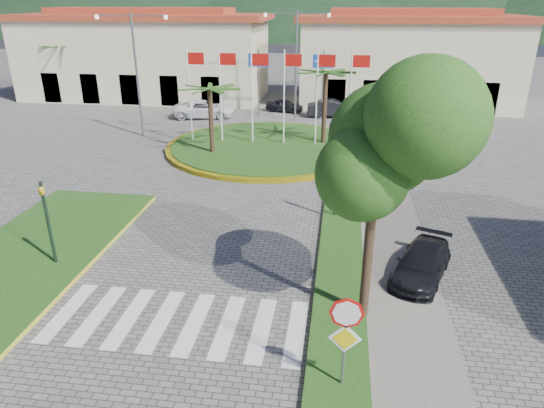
# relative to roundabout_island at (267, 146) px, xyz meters

# --- Properties ---
(sidewalk_right) EXTENTS (4.00, 28.00, 0.15)m
(sidewalk_right) POSITION_rel_roundabout_island_xyz_m (6.00, -20.00, -0.10)
(sidewalk_right) COLOR gray
(sidewalk_right) RESTS_ON ground
(verge_right) EXTENTS (1.60, 28.00, 0.18)m
(verge_right) POSITION_rel_roundabout_island_xyz_m (4.80, -20.00, -0.08)
(verge_right) COLOR #1C4A15
(verge_right) RESTS_ON ground
(median_left) EXTENTS (5.00, 14.00, 0.18)m
(median_left) POSITION_rel_roundabout_island_xyz_m (-6.50, -16.00, -0.08)
(median_left) COLOR #1C4A15
(median_left) RESTS_ON ground
(crosswalk) EXTENTS (8.00, 3.00, 0.01)m
(crosswalk) POSITION_rel_roundabout_island_xyz_m (-0.00, -18.00, -0.17)
(crosswalk) COLOR silver
(crosswalk) RESTS_ON ground
(roundabout_island) EXTENTS (12.70, 12.70, 6.00)m
(roundabout_island) POSITION_rel_roundabout_island_xyz_m (0.00, 0.00, 0.00)
(roundabout_island) COLOR yellow
(roundabout_island) RESTS_ON ground
(stop_sign) EXTENTS (0.80, 0.11, 2.65)m
(stop_sign) POSITION_rel_roundabout_island_xyz_m (4.90, -20.04, 1.62)
(stop_sign) COLOR slate
(stop_sign) RESTS_ON ground
(deciduous_tree) EXTENTS (3.60, 3.60, 6.80)m
(deciduous_tree) POSITION_rel_roundabout_island_xyz_m (5.50, -17.00, 5.00)
(deciduous_tree) COLOR black
(deciduous_tree) RESTS_ON ground
(traffic_light_left) EXTENTS (0.15, 0.18, 3.20)m
(traffic_light_left) POSITION_rel_roundabout_island_xyz_m (-5.20, -15.50, 1.77)
(traffic_light_left) COLOR black
(traffic_light_left) RESTS_ON ground
(traffic_light_right) EXTENTS (0.15, 0.18, 3.20)m
(traffic_light_right) POSITION_rel_roundabout_island_xyz_m (4.50, -10.00, 1.77)
(traffic_light_right) COLOR black
(traffic_light_right) RESTS_ON ground
(traffic_light_far) EXTENTS (0.18, 0.15, 3.20)m
(traffic_light_far) POSITION_rel_roundabout_island_xyz_m (8.00, 4.00, 1.77)
(traffic_light_far) COLOR black
(traffic_light_far) RESTS_ON ground
(direction_sign_west) EXTENTS (1.60, 0.14, 5.20)m
(direction_sign_west) POSITION_rel_roundabout_island_xyz_m (-2.00, 8.97, 3.36)
(direction_sign_west) COLOR slate
(direction_sign_west) RESTS_ON ground
(direction_sign_east) EXTENTS (1.60, 0.14, 5.20)m
(direction_sign_east) POSITION_rel_roundabout_island_xyz_m (3.00, 8.97, 3.36)
(direction_sign_east) COLOR slate
(direction_sign_east) RESTS_ON ground
(street_lamp_centre) EXTENTS (4.80, 0.16, 8.00)m
(street_lamp_centre) POSITION_rel_roundabout_island_xyz_m (1.00, 8.00, 4.32)
(street_lamp_centre) COLOR slate
(street_lamp_centre) RESTS_ON ground
(street_lamp_west) EXTENTS (4.80, 0.16, 8.00)m
(street_lamp_west) POSITION_rel_roundabout_island_xyz_m (-9.00, 2.00, 4.32)
(street_lamp_west) COLOR slate
(street_lamp_west) RESTS_ON ground
(building_left) EXTENTS (23.32, 9.54, 8.05)m
(building_left) POSITION_rel_roundabout_island_xyz_m (-14.00, 16.00, 3.73)
(building_left) COLOR beige
(building_left) RESTS_ON ground
(building_right) EXTENTS (19.08, 9.54, 8.05)m
(building_right) POSITION_rel_roundabout_island_xyz_m (10.00, 16.00, 3.73)
(building_right) COLOR beige
(building_right) RESTS_ON ground
(hill_near_back) EXTENTS (110.00, 110.00, 16.00)m
(hill_near_back) POSITION_rel_roundabout_island_xyz_m (-10.00, 108.00, 7.83)
(hill_near_back) COLOR black
(hill_near_back) RESTS_ON ground
(white_van) EXTENTS (5.20, 3.16, 1.35)m
(white_van) POSITION_rel_roundabout_island_xyz_m (-6.29, 8.00, 0.50)
(white_van) COLOR white
(white_van) RESTS_ON ground
(car_dark_a) EXTENTS (3.33, 1.93, 1.06)m
(car_dark_a) POSITION_rel_roundabout_island_xyz_m (-0.18, 11.02, 0.36)
(car_dark_a) COLOR black
(car_dark_a) RESTS_ON ground
(car_dark_b) EXTENTS (4.21, 1.66, 1.36)m
(car_dark_b) POSITION_rel_roundabout_island_xyz_m (3.90, 9.64, 0.51)
(car_dark_b) COLOR black
(car_dark_b) RESTS_ON ground
(car_side_right) EXTENTS (2.71, 4.01, 1.08)m
(car_side_right) POSITION_rel_roundabout_island_xyz_m (7.50, -14.48, 0.37)
(car_side_right) COLOR black
(car_side_right) RESTS_ON ground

